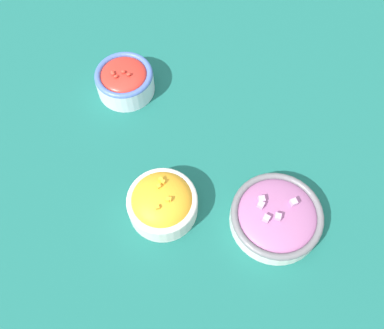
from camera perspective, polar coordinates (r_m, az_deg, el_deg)
ground_plane at (r=0.78m, az=0.00°, el=-1.02°), size 3.00×3.00×0.00m
bowl_red_onion at (r=0.74m, az=11.19°, el=-6.80°), size 0.16×0.16×0.05m
bowl_cherry_tomatoes at (r=0.87m, az=-8.96°, el=11.12°), size 0.11×0.11×0.06m
bowl_squash at (r=0.72m, az=-3.98°, el=-5.07°), size 0.12×0.12×0.07m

